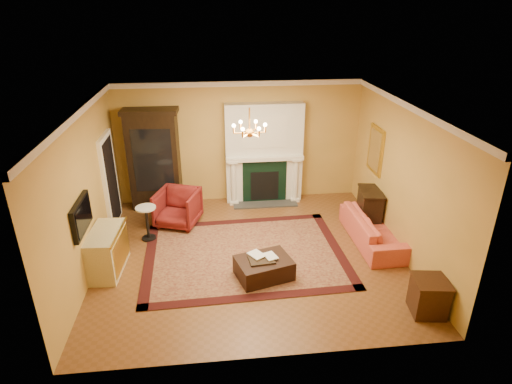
{
  "coord_description": "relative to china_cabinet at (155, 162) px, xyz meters",
  "views": [
    {
      "loc": [
        -0.69,
        -7.36,
        4.72
      ],
      "look_at": [
        0.15,
        0.3,
        1.25
      ],
      "focal_mm": 30.0,
      "sensor_mm": 36.0,
      "label": 1
    }
  ],
  "objects": [
    {
      "name": "end_table",
      "position": [
        4.78,
        -4.55,
        -0.88
      ],
      "size": [
        0.58,
        0.58,
        0.6
      ],
      "primitive_type": "cube",
      "rotation": [
        0.0,
        0.0,
        -0.14
      ],
      "color": "#331A0E",
      "rests_on": "floor"
    },
    {
      "name": "china_cabinet",
      "position": [
        0.0,
        0.0,
        0.0
      ],
      "size": [
        1.2,
        0.6,
        2.35
      ],
      "primitive_type": "cube",
      "rotation": [
        0.0,
        0.0,
        -0.06
      ],
      "color": "black",
      "rests_on": "floor"
    },
    {
      "name": "wingback_armchair",
      "position": [
        0.55,
        -1.03,
        -0.72
      ],
      "size": [
        1.11,
        1.08,
        0.92
      ],
      "primitive_type": "imported",
      "rotation": [
        0.0,
        0.0,
        -0.33
      ],
      "color": "maroon",
      "rests_on": "floor"
    },
    {
      "name": "topiary_right",
      "position": [
        3.43,
        0.04,
        0.28
      ],
      "size": [
        0.16,
        0.16,
        0.42
      ],
      "color": "gray",
      "rests_on": "fireplace"
    },
    {
      "name": "wall_left",
      "position": [
        -0.95,
        -2.49,
        0.33
      ],
      "size": [
        0.02,
        5.5,
        3.0
      ],
      "primitive_type": "cube",
      "color": "gold",
      "rests_on": "floor"
    },
    {
      "name": "crown_molding",
      "position": [
        2.06,
        -1.53,
        1.77
      ],
      "size": [
        6.0,
        5.5,
        0.12
      ],
      "color": "silver",
      "rests_on": "ceiling"
    },
    {
      "name": "fireplace",
      "position": [
        2.66,
        0.08,
        0.02
      ],
      "size": [
        1.9,
        0.7,
        2.5
      ],
      "color": "silver",
      "rests_on": "wall_back"
    },
    {
      "name": "coral_sofa",
      "position": [
        4.69,
        -2.26,
        -0.77
      ],
      "size": [
        0.63,
        2.08,
        0.81
      ],
      "primitive_type": "imported",
      "rotation": [
        0.0,
        0.0,
        1.58
      ],
      "color": "#D95744",
      "rests_on": "floor"
    },
    {
      "name": "ceiling",
      "position": [
        2.06,
        -2.49,
        1.84
      ],
      "size": [
        6.0,
        5.5,
        0.02
      ],
      "primitive_type": "cube",
      "color": "silver",
      "rests_on": "wall_back"
    },
    {
      "name": "leather_ottoman",
      "position": [
        2.23,
        -3.28,
        -0.98
      ],
      "size": [
        1.13,
        0.95,
        0.36
      ],
      "primitive_type": "cube",
      "rotation": [
        0.0,
        0.0,
        0.28
      ],
      "color": "black",
      "rests_on": "oriental_rug"
    },
    {
      "name": "floor",
      "position": [
        2.06,
        -2.49,
        -1.18
      ],
      "size": [
        6.0,
        5.5,
        0.02
      ],
      "primitive_type": "cube",
      "color": "brown",
      "rests_on": "ground"
    },
    {
      "name": "pedestal_table",
      "position": [
        -0.06,
        -1.64,
        -0.73
      ],
      "size": [
        0.43,
        0.43,
        0.76
      ],
      "color": "black",
      "rests_on": "floor"
    },
    {
      "name": "book_b",
      "position": [
        2.26,
        -3.28,
        -0.62
      ],
      "size": [
        0.2,
        0.09,
        0.28
      ],
      "primitive_type": "imported",
      "rotation": [
        0.0,
        0.0,
        0.35
      ],
      "color": "gray",
      "rests_on": "ottoman_tray"
    },
    {
      "name": "ottoman_tray",
      "position": [
        2.19,
        -3.31,
        -0.78
      ],
      "size": [
        0.49,
        0.4,
        0.03
      ],
      "primitive_type": "cube",
      "rotation": [
        0.0,
        0.0,
        0.11
      ],
      "color": "black",
      "rests_on": "leather_ottoman"
    },
    {
      "name": "doorway",
      "position": [
        -0.9,
        -0.79,
        -0.13
      ],
      "size": [
        0.08,
        1.05,
        2.1
      ],
      "color": "white",
      "rests_on": "wall_left"
    },
    {
      "name": "oriental_rug",
      "position": [
        1.95,
        -2.48,
        -1.17
      ],
      "size": [
        4.1,
        3.13,
        0.02
      ],
      "primitive_type": "cube",
      "rotation": [
        0.0,
        0.0,
        0.03
      ],
      "color": "#410E0F",
      "rests_on": "floor"
    },
    {
      "name": "wall_right",
      "position": [
        5.07,
        -2.49,
        0.33
      ],
      "size": [
        0.02,
        5.5,
        3.0
      ],
      "primitive_type": "cube",
      "color": "gold",
      "rests_on": "floor"
    },
    {
      "name": "commode",
      "position": [
        -0.67,
        -2.74,
        -0.76
      ],
      "size": [
        0.6,
        1.15,
        0.83
      ],
      "primitive_type": "cube",
      "rotation": [
        0.0,
        0.0,
        -0.07
      ],
      "color": "beige",
      "rests_on": "floor"
    },
    {
      "name": "gilt_mirror",
      "position": [
        5.03,
        -1.09,
        0.48
      ],
      "size": [
        0.06,
        0.76,
        1.05
      ],
      "color": "gold",
      "rests_on": "wall_right"
    },
    {
      "name": "chandelier",
      "position": [
        2.06,
        -2.49,
        1.43
      ],
      "size": [
        0.63,
        0.55,
        0.53
      ],
      "color": "gold",
      "rests_on": "ceiling"
    },
    {
      "name": "console_table",
      "position": [
        4.84,
        -1.58,
        -0.75
      ],
      "size": [
        0.55,
        0.82,
        0.85
      ],
      "primitive_type": "cube",
      "rotation": [
        0.0,
        0.0,
        -0.16
      ],
      "color": "black",
      "rests_on": "floor"
    },
    {
      "name": "wall_front",
      "position": [
        2.06,
        -5.25,
        0.33
      ],
      "size": [
        6.0,
        0.02,
        3.0
      ],
      "primitive_type": "cube",
      "color": "gold",
      "rests_on": "floor"
    },
    {
      "name": "wall_back",
      "position": [
        2.06,
        0.27,
        0.33
      ],
      "size": [
        6.0,
        0.02,
        3.0
      ],
      "primitive_type": "cube",
      "color": "gold",
      "rests_on": "floor"
    },
    {
      "name": "book_a",
      "position": [
        2.01,
        -3.24,
        -0.61
      ],
      "size": [
        0.21,
        0.15,
        0.31
      ],
      "primitive_type": "imported",
      "rotation": [
        0.0,
        0.0,
        0.57
      ],
      "color": "gray",
      "rests_on": "ottoman_tray"
    },
    {
      "name": "topiary_left",
      "position": [
        2.14,
        0.04,
        0.3
      ],
      "size": [
        0.16,
        0.16,
        0.44
      ],
      "color": "gray",
      "rests_on": "fireplace"
    },
    {
      "name": "tv_panel",
      "position": [
        -0.89,
        -3.09,
        0.18
      ],
      "size": [
        0.09,
        0.95,
        0.58
      ],
      "color": "black",
      "rests_on": "wall_left"
    }
  ]
}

